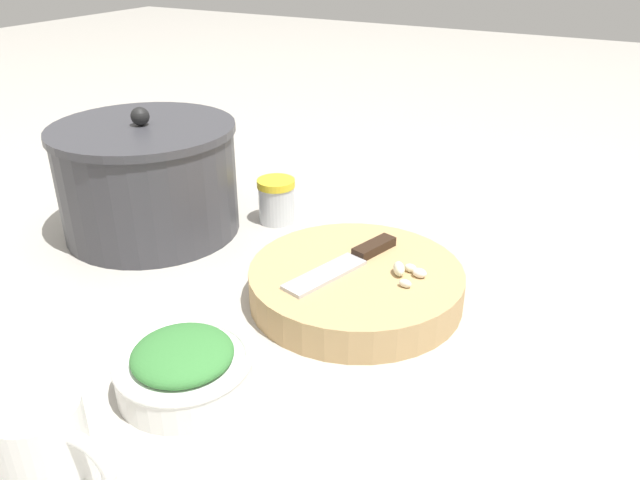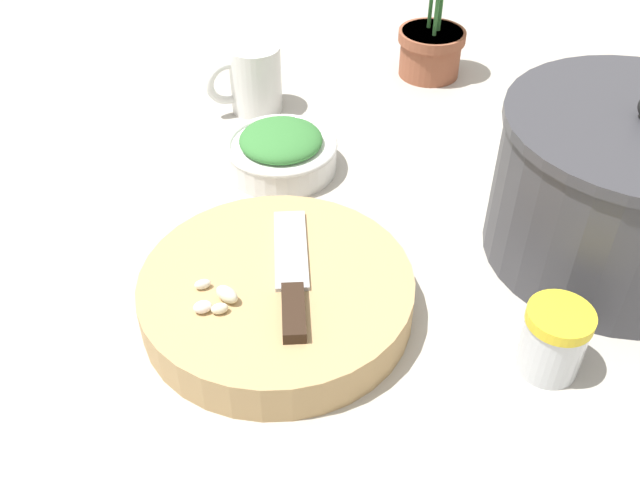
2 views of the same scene
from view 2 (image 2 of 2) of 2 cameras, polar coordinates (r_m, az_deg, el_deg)
ground_plane at (r=0.83m, az=0.14°, el=-0.06°), size 5.00×5.00×0.00m
cutting_board at (r=0.74m, az=-3.46°, el=-4.40°), size 0.28×0.28×0.05m
chef_knife at (r=0.71m, az=-2.25°, el=-3.07°), size 0.19×0.08×0.01m
garlic_cloves at (r=0.70m, az=-8.24°, el=-4.62°), size 0.05×0.05×0.02m
herb_bowl at (r=0.94m, az=-3.13°, el=7.17°), size 0.15×0.15×0.06m
spice_jar at (r=0.71m, az=18.18°, el=-7.62°), size 0.06×0.06×0.07m
coffee_mug at (r=1.06m, az=-5.37°, el=12.73°), size 0.08×0.11×0.10m
stock_pot at (r=0.83m, az=23.17°, el=3.75°), size 0.28×0.28×0.20m
potted_herb at (r=1.16m, az=9.01°, el=16.29°), size 0.10×0.10×0.18m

